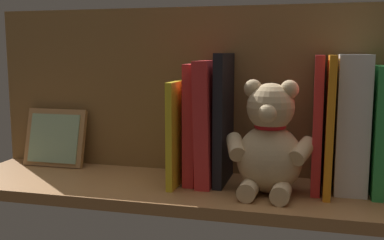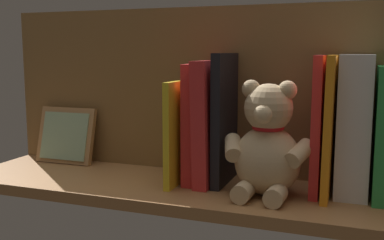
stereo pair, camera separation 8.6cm
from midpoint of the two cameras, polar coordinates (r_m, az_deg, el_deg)
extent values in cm
cube|color=#9E6B3D|center=(92.35, -2.68, -8.62)|extent=(96.79, 26.50, 2.20)
cube|color=brown|center=(99.22, -0.85, 3.65)|extent=(96.79, 1.50, 35.43)
cube|color=green|center=(89.17, 19.44, -1.21)|extent=(1.93, 12.76, 23.53)
cube|color=white|center=(89.29, 16.62, -0.42)|extent=(5.74, 11.46, 25.53)
cube|color=orange|center=(87.59, 13.97, -0.52)|extent=(1.52, 14.99, 25.43)
cube|color=red|center=(88.70, 12.65, -0.37)|extent=(1.65, 12.84, 25.40)
ellipsoid|color=#D1B284|center=(85.69, 6.75, -4.84)|extent=(12.62, 11.41, 12.75)
sphere|color=#D1B284|center=(84.03, 6.87, 1.59)|extent=(8.77, 8.77, 8.77)
sphere|color=#D1B284|center=(83.17, 9.14, 3.75)|extent=(3.39, 3.39, 3.39)
sphere|color=#D1B284|center=(84.38, 4.71, 3.89)|extent=(3.39, 3.39, 3.39)
sphere|color=beige|center=(80.48, 6.37, 0.83)|extent=(3.39, 3.39, 3.39)
cylinder|color=#D1B284|center=(82.79, 10.70, -3.81)|extent=(5.18, 6.93, 4.72)
cylinder|color=#D1B284|center=(85.00, 2.56, -3.36)|extent=(4.71, 6.87, 4.72)
cylinder|color=#D1B284|center=(81.29, 7.98, -9.01)|extent=(3.61, 4.94, 3.39)
cylinder|color=#D1B284|center=(82.36, 4.00, -8.72)|extent=(3.61, 4.94, 3.39)
torus|color=red|center=(84.51, 6.83, -0.76)|extent=(6.09, 6.09, 1.00)
cube|color=black|center=(90.99, 1.28, 0.16)|extent=(1.82, 12.99, 25.76)
cube|color=red|center=(91.21, -0.60, -0.27)|extent=(3.52, 14.26, 24.40)
cube|color=red|center=(92.66, -2.39, -0.35)|extent=(2.27, 13.14, 23.68)
cube|color=yellow|center=(92.15, -4.07, -1.44)|extent=(1.25, 16.31, 20.42)
cube|color=#A87A4C|center=(111.71, -18.70, -2.12)|extent=(14.57, 4.74, 13.13)
cube|color=#8CAD8C|center=(111.12, -18.90, -2.18)|extent=(12.24, 3.35, 10.85)
camera|label=1|loc=(0.04, -92.74, -0.40)|focal=43.03mm
camera|label=2|loc=(0.04, 87.26, 0.40)|focal=43.03mm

